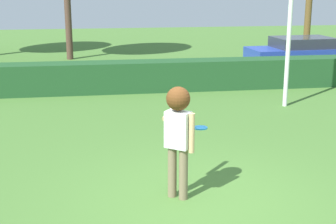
{
  "coord_description": "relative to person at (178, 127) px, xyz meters",
  "views": [
    {
      "loc": [
        -1.6,
        -7.03,
        3.34
      ],
      "look_at": [
        -0.32,
        1.15,
        1.15
      ],
      "focal_mm": 52.94,
      "sensor_mm": 36.0,
      "label": 1
    }
  ],
  "objects": [
    {
      "name": "hedge_row",
      "position": [
        0.32,
        8.01,
        -0.71
      ],
      "size": [
        21.94,
        0.9,
        0.93
      ],
      "primitive_type": "cube",
      "color": "#1F4A24",
      "rests_on": "ground"
    },
    {
      "name": "ground_plane",
      "position": [
        0.32,
        -0.16,
        -1.18
      ],
      "size": [
        60.0,
        60.0,
        0.0
      ],
      "primitive_type": "plane",
      "color": "#45712F"
    },
    {
      "name": "parked_car_blue",
      "position": [
        6.84,
        11.01,
        -0.49
      ],
      "size": [
        4.3,
        2.02,
        1.25
      ],
      "color": "#263FA5",
      "rests_on": "ground"
    },
    {
      "name": "person",
      "position": [
        0.0,
        0.0,
        0.0
      ],
      "size": [
        0.47,
        0.84,
        1.8
      ],
      "color": "#7B6A50",
      "rests_on": "ground"
    },
    {
      "name": "frisbee",
      "position": [
        0.41,
        0.26,
        -0.12
      ],
      "size": [
        0.23,
        0.23,
        0.03
      ],
      "color": "#268CE5"
    }
  ]
}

